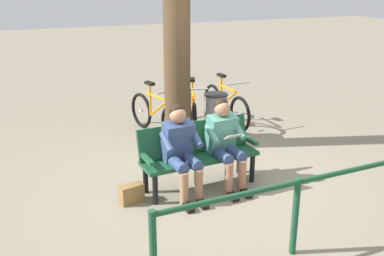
{
  "coord_description": "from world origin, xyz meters",
  "views": [
    {
      "loc": [
        2.33,
        5.05,
        2.74
      ],
      "look_at": [
        0.2,
        -0.28,
        0.75
      ],
      "focal_mm": 41.69,
      "sensor_mm": 36.0,
      "label": 1
    }
  ],
  "objects_px": {
    "bench": "(198,150)",
    "bicycle_black": "(156,115)",
    "person_companion": "(181,147)",
    "handbag": "(132,194)",
    "bicycle_red": "(193,111)",
    "tree_trunk": "(177,57)",
    "litter_bin": "(216,116)",
    "person_reading": "(225,139)",
    "bicycle_green": "(226,106)"
  },
  "relations": [
    {
      "from": "bench",
      "to": "bicycle_black",
      "type": "height_order",
      "value": "bicycle_black"
    },
    {
      "from": "bench",
      "to": "person_companion",
      "type": "xyz_separation_m",
      "value": [
        0.31,
        0.19,
        0.16
      ]
    },
    {
      "from": "handbag",
      "to": "bicycle_red",
      "type": "bearing_deg",
      "value": -127.44
    },
    {
      "from": "handbag",
      "to": "tree_trunk",
      "type": "relative_size",
      "value": 0.1
    },
    {
      "from": "tree_trunk",
      "to": "litter_bin",
      "type": "relative_size",
      "value": 3.68
    },
    {
      "from": "person_companion",
      "to": "litter_bin",
      "type": "height_order",
      "value": "person_companion"
    },
    {
      "from": "person_companion",
      "to": "handbag",
      "type": "distance_m",
      "value": 0.86
    },
    {
      "from": "person_companion",
      "to": "bench",
      "type": "bearing_deg",
      "value": -152.99
    },
    {
      "from": "person_companion",
      "to": "person_reading",
      "type": "bearing_deg",
      "value": 179.95
    },
    {
      "from": "bench",
      "to": "litter_bin",
      "type": "distance_m",
      "value": 1.83
    },
    {
      "from": "bicycle_red",
      "to": "litter_bin",
      "type": "bearing_deg",
      "value": 36.5
    },
    {
      "from": "person_reading",
      "to": "litter_bin",
      "type": "bearing_deg",
      "value": -115.49
    },
    {
      "from": "bench",
      "to": "person_companion",
      "type": "height_order",
      "value": "person_companion"
    },
    {
      "from": "bench",
      "to": "bicycle_green",
      "type": "relative_size",
      "value": 0.97
    },
    {
      "from": "person_companion",
      "to": "litter_bin",
      "type": "relative_size",
      "value": 1.47
    },
    {
      "from": "person_companion",
      "to": "handbag",
      "type": "xyz_separation_m",
      "value": [
        0.66,
        -0.03,
        -0.54
      ]
    },
    {
      "from": "person_companion",
      "to": "tree_trunk",
      "type": "height_order",
      "value": "tree_trunk"
    },
    {
      "from": "bicycle_green",
      "to": "handbag",
      "type": "bearing_deg",
      "value": -50.44
    },
    {
      "from": "tree_trunk",
      "to": "bicycle_black",
      "type": "height_order",
      "value": "tree_trunk"
    },
    {
      "from": "person_companion",
      "to": "bicycle_black",
      "type": "xyz_separation_m",
      "value": [
        -0.39,
        -2.32,
        -0.3
      ]
    },
    {
      "from": "bench",
      "to": "person_reading",
      "type": "height_order",
      "value": "person_reading"
    },
    {
      "from": "bench",
      "to": "bicycle_red",
      "type": "distance_m",
      "value": 2.28
    },
    {
      "from": "person_reading",
      "to": "bicycle_black",
      "type": "height_order",
      "value": "person_reading"
    },
    {
      "from": "person_companion",
      "to": "bicycle_red",
      "type": "height_order",
      "value": "person_companion"
    },
    {
      "from": "litter_bin",
      "to": "bicycle_green",
      "type": "xyz_separation_m",
      "value": [
        -0.53,
        -0.7,
        -0.05
      ]
    },
    {
      "from": "person_reading",
      "to": "handbag",
      "type": "bearing_deg",
      "value": -3.7
    },
    {
      "from": "litter_bin",
      "to": "bicycle_black",
      "type": "bearing_deg",
      "value": -33.57
    },
    {
      "from": "bicycle_green",
      "to": "person_reading",
      "type": "bearing_deg",
      "value": -30.88
    },
    {
      "from": "bicycle_black",
      "to": "handbag",
      "type": "bearing_deg",
      "value": -40.13
    },
    {
      "from": "person_reading",
      "to": "bicycle_green",
      "type": "relative_size",
      "value": 0.72
    },
    {
      "from": "handbag",
      "to": "bicycle_black",
      "type": "height_order",
      "value": "bicycle_black"
    },
    {
      "from": "handbag",
      "to": "bicycle_red",
      "type": "height_order",
      "value": "bicycle_red"
    },
    {
      "from": "person_companion",
      "to": "tree_trunk",
      "type": "bearing_deg",
      "value": -113.15
    },
    {
      "from": "person_reading",
      "to": "bicycle_red",
      "type": "xyz_separation_m",
      "value": [
        -0.46,
        -2.27,
        -0.31
      ]
    },
    {
      "from": "handbag",
      "to": "tree_trunk",
      "type": "height_order",
      "value": "tree_trunk"
    },
    {
      "from": "bench",
      "to": "person_companion",
      "type": "distance_m",
      "value": 0.39
    },
    {
      "from": "bicycle_green",
      "to": "bicycle_black",
      "type": "bearing_deg",
      "value": -90.25
    },
    {
      "from": "bicycle_green",
      "to": "tree_trunk",
      "type": "bearing_deg",
      "value": -63.05
    },
    {
      "from": "person_companion",
      "to": "bicycle_red",
      "type": "distance_m",
      "value": 2.59
    },
    {
      "from": "handbag",
      "to": "bicycle_red",
      "type": "xyz_separation_m",
      "value": [
        -1.76,
        -2.29,
        0.24
      ]
    },
    {
      "from": "bicycle_black",
      "to": "person_reading",
      "type": "bearing_deg",
      "value": -9.33
    },
    {
      "from": "bicycle_green",
      "to": "bicycle_black",
      "type": "height_order",
      "value": "same"
    },
    {
      "from": "handbag",
      "to": "bicycle_green",
      "type": "bearing_deg",
      "value": -135.91
    },
    {
      "from": "bench",
      "to": "bicycle_green",
      "type": "xyz_separation_m",
      "value": [
        -1.51,
        -2.24,
        -0.15
      ]
    },
    {
      "from": "litter_bin",
      "to": "bicycle_black",
      "type": "distance_m",
      "value": 1.07
    },
    {
      "from": "bicycle_red",
      "to": "bench",
      "type": "bearing_deg",
      "value": -1.34
    },
    {
      "from": "person_reading",
      "to": "person_companion",
      "type": "bearing_deg",
      "value": -0.05
    },
    {
      "from": "tree_trunk",
      "to": "person_companion",
      "type": "bearing_deg",
      "value": 71.35
    },
    {
      "from": "tree_trunk",
      "to": "bicycle_black",
      "type": "relative_size",
      "value": 1.84
    },
    {
      "from": "bench",
      "to": "tree_trunk",
      "type": "xyz_separation_m",
      "value": [
        -0.25,
        -1.47,
        0.99
      ]
    }
  ]
}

